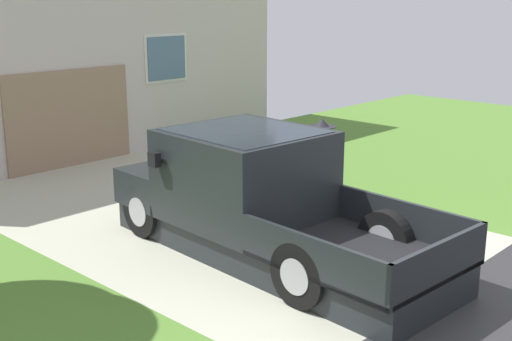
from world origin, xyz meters
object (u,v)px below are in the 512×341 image
Objects in this scene: pickup_truck at (253,198)px; handbag at (333,222)px; house_with_garage at (27,45)px; person_with_hat at (321,163)px.

pickup_truck reaches higher than handbag.
house_with_garage is at bearing 88.12° from handbag.
pickup_truck is at bearing -100.58° from house_with_garage.
handbag is (1.42, -0.36, -0.64)m from pickup_truck.
person_with_hat is (1.50, -0.04, 0.24)m from pickup_truck.
pickup_truck is 3.11× the size of person_with_hat.
person_with_hat is 0.93m from handbag.
pickup_truck is 0.48× the size of house_with_garage.
handbag is at bearing -10.61° from pickup_truck.
person_with_hat is at bearing -91.45° from house_with_garage.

